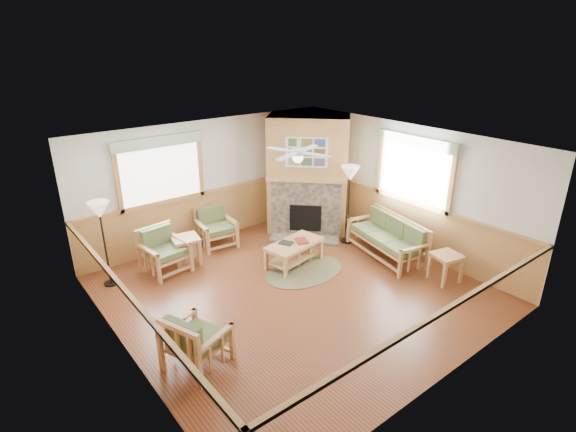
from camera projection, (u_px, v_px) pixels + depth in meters
floor at (295, 291)px, 8.20m from camera, size 6.00×6.00×0.01m
ceiling at (295, 145)px, 7.19m from camera, size 6.00×6.00×0.01m
wall_back at (209, 181)px, 9.88m from camera, size 6.00×0.02×2.70m
wall_front at (449, 297)px, 5.51m from camera, size 6.00×0.02×2.70m
wall_left at (120, 277)px, 5.97m from camera, size 0.02×6.00×2.70m
wall_right at (406, 188)px, 9.41m from camera, size 0.02×6.00×2.70m
wainscot at (295, 264)px, 7.99m from camera, size 6.00×6.00×1.10m
fireplace at (308, 174)px, 10.36m from camera, size 3.11×3.11×2.70m
window_back at (156, 135)px, 8.78m from camera, size 1.90×0.16×1.50m
window_right at (419, 134)px, 8.81m from camera, size 0.16×1.90×1.50m
ceiling_fan at (298, 142)px, 7.59m from camera, size 1.59×1.59×0.36m
sofa at (386, 238)px, 9.34m from camera, size 1.93×1.10×0.84m
armchair_back_left at (165, 251)px, 8.72m from camera, size 0.87×0.87×0.87m
armchair_back_right at (216, 228)px, 9.81m from camera, size 0.83×0.83×0.84m
armchair_left at (197, 339)px, 6.22m from camera, size 0.98×0.98×0.85m
coffee_table at (294, 253)px, 9.07m from camera, size 1.29×0.80×0.48m
end_table_chairs at (186, 250)px, 9.07m from camera, size 0.60×0.59×0.58m
end_table_sofa at (445, 267)px, 8.44m from camera, size 0.59×0.57×0.55m
footstool at (298, 253)px, 9.21m from camera, size 0.49×0.49×0.37m
braided_rug at (305, 271)px, 8.86m from camera, size 1.94×1.94×0.01m
floor_lamp_left at (105, 244)px, 8.12m from camera, size 0.46×0.46×1.65m
floor_lamp_right at (349, 205)px, 9.83m from camera, size 0.51×0.51×1.77m
book_red at (302, 240)px, 9.02m from camera, size 0.32×0.36×0.03m
book_dark at (286, 242)px, 8.93m from camera, size 0.29×0.33×0.02m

